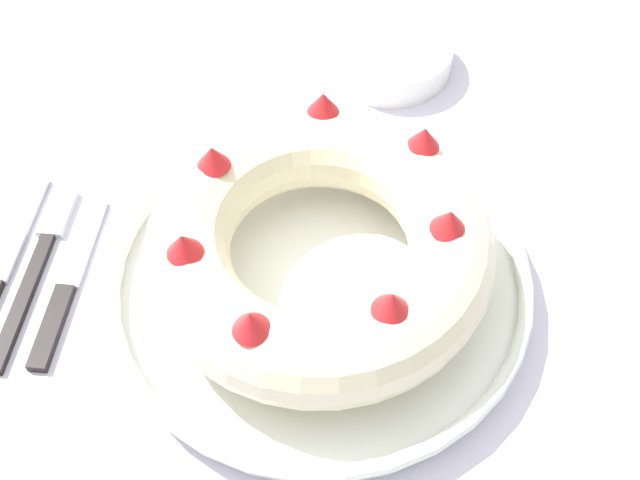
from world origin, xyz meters
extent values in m
cube|color=silver|center=(0.00, 0.00, 0.73)|extent=(1.58, 1.19, 0.03)
cylinder|color=white|center=(0.02, 0.00, 0.75)|extent=(0.34, 0.34, 0.01)
torus|color=white|center=(0.02, 0.00, 0.77)|extent=(0.35, 0.35, 0.01)
torus|color=beige|center=(0.02, 0.00, 0.80)|extent=(0.28, 0.28, 0.07)
cone|color=red|center=(0.02, 0.12, 0.85)|extent=(0.04, 0.04, 0.02)
cone|color=red|center=(-0.06, 0.05, 0.85)|extent=(0.04, 0.04, 0.02)
cone|color=red|center=(-0.07, -0.04, 0.85)|extent=(0.04, 0.04, 0.02)
cone|color=red|center=(-0.01, -0.10, 0.85)|extent=(0.04, 0.04, 0.02)
cone|color=red|center=(0.08, -0.08, 0.85)|extent=(0.03, 0.03, 0.02)
cone|color=red|center=(0.12, 0.00, 0.85)|extent=(0.04, 0.04, 0.02)
cone|color=red|center=(0.10, 0.08, 0.85)|extent=(0.04, 0.04, 0.02)
cube|color=black|center=(-0.22, -0.04, 0.75)|extent=(0.01, 0.14, 0.01)
cube|color=silver|center=(-0.22, 0.06, 0.75)|extent=(0.02, 0.05, 0.01)
cube|color=silver|center=(-0.25, 0.04, 0.75)|extent=(0.02, 0.12, 0.00)
cube|color=black|center=(-0.19, -0.06, 0.75)|extent=(0.02, 0.08, 0.01)
cube|color=silver|center=(-0.19, 0.03, 0.75)|extent=(0.02, 0.10, 0.00)
cylinder|color=white|center=(0.07, 0.29, 0.76)|extent=(0.13, 0.13, 0.03)
camera|label=1|loc=(0.06, -0.35, 1.27)|focal=42.00mm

